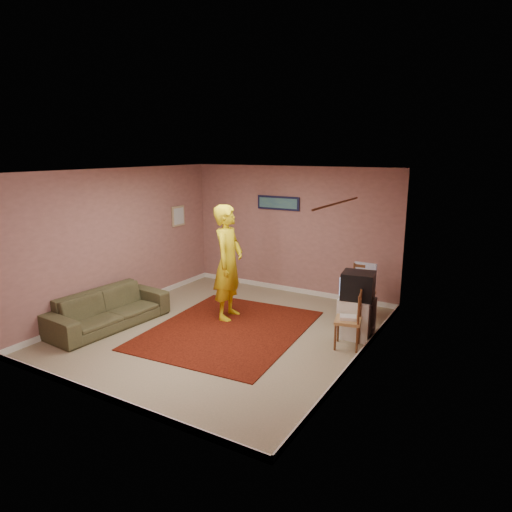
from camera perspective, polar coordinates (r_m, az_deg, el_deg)
The scene contains 26 objects.
ground at distance 7.63m, azimuth -4.03°, elevation -9.32°, with size 5.00×5.00×0.00m, color tan.
wall_back at distance 9.36m, azimuth 4.48°, elevation 3.19°, with size 4.50×0.02×2.60m, color #A8726E.
wall_front at distance 5.43m, azimuth -19.29°, elevation -4.85°, with size 4.50×0.02×2.60m, color #A8726E.
wall_left at distance 8.68m, azimuth -16.55°, elevation 1.90°, with size 0.02×5.00×2.60m, color #A8726E.
wall_right at distance 6.28m, azimuth 13.04°, elevation -2.07°, with size 0.02×5.00×2.60m, color #A8726E.
ceiling at distance 7.06m, azimuth -4.37°, elevation 10.59°, with size 4.50×5.00×0.02m, color silver.
baseboard_back at distance 9.65m, azimuth 4.33°, elevation -4.15°, with size 4.50×0.02×0.10m, color white.
baseboard_front at distance 5.93m, azimuth -18.27°, elevation -16.40°, with size 4.50×0.02×0.10m, color white.
baseboard_left at distance 8.99m, azimuth -15.99°, elevation -5.94°, with size 0.02×5.00×0.10m, color white.
baseboard_right at distance 6.71m, azimuth 12.39°, elevation -12.42°, with size 0.02×5.00×0.10m, color white.
window at distance 5.41m, azimuth 10.18°, elevation -2.71°, with size 0.01×1.10×1.50m, color black.
curtain_sheer at distance 5.34m, azimuth 9.40°, elevation -5.14°, with size 0.01×0.75×2.10m, color white.
curtain_floral at distance 5.98m, azimuth 11.68°, elevation -3.26°, with size 0.01×0.35×2.10m, color white.
curtain_rod at distance 5.26m, azimuth 10.11°, elevation 6.51°, with size 0.02×0.02×1.40m, color brown.
picture_back at distance 9.39m, azimuth 2.80°, elevation 6.64°, with size 0.95×0.04×0.28m.
picture_left at distance 9.77m, azimuth -9.69°, elevation 4.94°, with size 0.04×0.38×0.42m.
area_rug at distance 7.66m, azimuth -3.47°, elevation -9.14°, with size 2.34×2.92×0.02m, color black.
tv_cabinet at distance 7.44m, azimuth 12.44°, elevation -7.54°, with size 0.50×0.46×0.64m, color white.
crt_tv at distance 7.27m, azimuth 12.61°, elevation -3.61°, with size 0.55×0.51×0.42m.
chair_a at distance 8.13m, azimuth 13.02°, elevation -3.82°, with size 0.45×0.43×0.52m.
dvd_player at distance 8.15m, azimuth 13.00°, elevation -4.27°, with size 0.33×0.24×0.06m, color #A2A2A6.
blue_throw at distance 8.25m, azimuth 13.49°, elevation -2.23°, with size 0.39×0.05×0.41m, color #87A0DD.
chair_b at distance 6.97m, azimuth 11.46°, elevation -7.07°, with size 0.45×0.47×0.47m.
game_console at distance 6.99m, azimuth 11.44°, elevation -7.55°, with size 0.24×0.18×0.05m, color white.
sofa at distance 8.10m, azimuth -17.96°, elevation -6.32°, with size 2.06×0.81×0.60m, color #4B4A2D.
person at distance 7.91m, azimuth -3.49°, elevation -0.82°, with size 0.73×0.48×2.01m, color yellow.
Camera 1 is at (4.00, -5.81, 2.91)m, focal length 32.00 mm.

